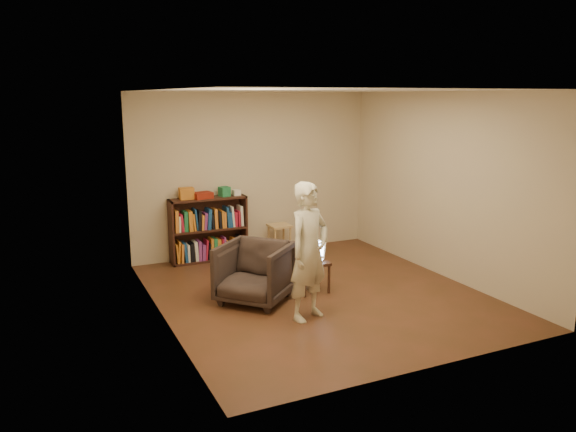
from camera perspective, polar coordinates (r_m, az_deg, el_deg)
name	(u,v)px	position (r m, az deg, el deg)	size (l,w,h in m)	color
floor	(317,294)	(7.41, 3.00, -7.91)	(4.50, 4.50, 0.00)	#422915
ceiling	(320,90)	(6.96, 3.24, 12.63)	(4.50, 4.50, 0.00)	white
wall_back	(253,174)	(9.10, -3.54, 4.30)	(4.00, 4.00, 0.00)	#BFAD91
wall_left	(159,209)	(6.40, -12.93, 0.67)	(4.50, 4.50, 0.00)	#BFAD91
wall_right	(444,186)	(8.19, 15.60, 3.00)	(4.50, 4.50, 0.00)	#BFAD91
bookshelf	(208,233)	(8.85, -8.09, -1.70)	(1.20, 0.30, 1.00)	black
box_yellow	(187,193)	(8.63, -10.27, 2.27)	(0.21, 0.16, 0.18)	#C47122
red_cloth	(202,195)	(8.66, -8.69, 2.09)	(0.28, 0.21, 0.09)	maroon
box_green	(224,191)	(8.80, -6.48, 2.49)	(0.15, 0.15, 0.15)	#1F7642
box_white	(236,192)	(8.87, -5.26, 2.39)	(0.11, 0.11, 0.09)	white
stool	(279,230)	(9.11, -0.87, -1.46)	(0.34, 0.34, 0.49)	tan
armchair	(254,273)	(7.04, -3.44, -5.77)	(0.81, 0.83, 0.76)	#2F221F
side_table	(311,266)	(7.41, 2.35, -5.11)	(0.40, 0.40, 0.41)	black
laptop	(311,255)	(7.45, 2.35, -4.00)	(0.49, 0.49, 0.24)	silver
person	(309,252)	(6.40, 2.15, -3.63)	(0.58, 0.38, 1.60)	beige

